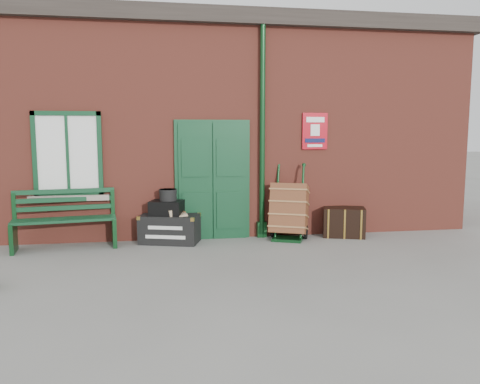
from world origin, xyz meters
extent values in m
plane|color=gray|center=(0.00, 0.00, 0.00)|extent=(80.00, 80.00, 0.00)
cube|color=brown|center=(0.00, 3.50, 2.00)|extent=(10.00, 4.00, 4.00)
cube|color=#38302B|center=(0.00, 3.50, 4.15)|extent=(10.30, 4.30, 0.30)
cube|color=#0F391F|center=(-0.30, 1.46, 1.10)|extent=(1.42, 0.12, 2.32)
cube|color=white|center=(-2.90, 1.45, 1.65)|extent=(1.20, 0.08, 1.50)
cylinder|color=#0C3316|center=(0.65, 1.42, 2.00)|extent=(0.10, 0.10, 4.00)
cube|color=#AB0C19|center=(1.70, 1.47, 2.05)|extent=(0.50, 0.03, 0.70)
cube|color=#0F391F|center=(-2.93, 1.07, 0.52)|extent=(1.77, 0.70, 0.05)
cube|color=#0F391F|center=(-2.96, 1.32, 0.84)|extent=(1.71, 0.29, 0.46)
cube|color=#0C3316|center=(-3.74, 0.95, 0.26)|extent=(0.14, 0.52, 0.52)
cube|color=#0C3316|center=(-2.11, 1.19, 0.26)|extent=(0.14, 0.52, 0.52)
cube|color=black|center=(-1.12, 1.25, 0.26)|extent=(1.17, 0.86, 0.52)
cube|color=black|center=(-1.17, 1.25, 0.66)|extent=(0.67, 0.57, 0.26)
cylinder|color=black|center=(-1.14, 1.25, 0.89)|extent=(0.39, 0.39, 0.21)
cube|color=tan|center=(-1.06, 1.25, 0.33)|extent=(0.43, 0.53, 0.67)
cube|color=tan|center=(-0.88, 1.21, 0.29)|extent=(0.42, 0.49, 0.58)
cube|color=#0C3316|center=(1.07, 1.07, 0.03)|extent=(0.66, 0.58, 0.05)
cylinder|color=#0C3316|center=(0.93, 1.35, 0.71)|extent=(0.20, 0.37, 1.39)
cylinder|color=#0C3316|center=(1.37, 1.15, 0.71)|extent=(0.20, 0.37, 1.39)
cylinder|color=black|center=(0.87, 1.40, 0.13)|extent=(0.16, 0.26, 0.26)
cylinder|color=black|center=(1.45, 1.14, 0.13)|extent=(0.16, 0.26, 0.26)
cube|color=brown|center=(1.14, 1.23, 0.57)|extent=(0.92, 0.95, 1.03)
cube|color=black|center=(2.26, 1.25, 0.29)|extent=(0.91, 0.74, 0.57)
camera|label=1|loc=(-1.20, -7.31, 2.01)|focal=35.00mm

